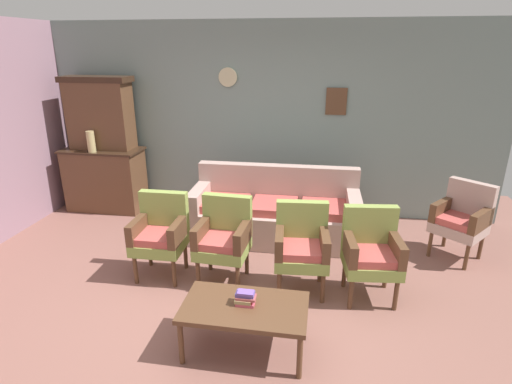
% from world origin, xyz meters
% --- Properties ---
extents(ground_plane, '(7.68, 7.68, 0.00)m').
position_xyz_m(ground_plane, '(0.00, 0.00, 0.00)').
color(ground_plane, '#84564C').
extents(wall_back_with_decor, '(6.40, 0.09, 2.70)m').
position_xyz_m(wall_back_with_decor, '(0.00, 2.63, 1.35)').
color(wall_back_with_decor, gray).
rests_on(wall_back_with_decor, ground).
extents(side_cabinet, '(1.16, 0.55, 0.93)m').
position_xyz_m(side_cabinet, '(-2.45, 2.25, 0.47)').
color(side_cabinet, brown).
rests_on(side_cabinet, ground).
extents(cabinet_upper_hutch, '(0.99, 0.38, 1.03)m').
position_xyz_m(cabinet_upper_hutch, '(-2.45, 2.33, 1.45)').
color(cabinet_upper_hutch, brown).
rests_on(cabinet_upper_hutch, side_cabinet).
extents(vase_on_cabinet, '(0.11, 0.11, 0.30)m').
position_xyz_m(vase_on_cabinet, '(-2.49, 2.07, 1.08)').
color(vase_on_cabinet, tan).
rests_on(vase_on_cabinet, side_cabinet).
extents(floral_couch, '(2.11, 0.83, 0.90)m').
position_xyz_m(floral_couch, '(0.20, 1.67, 0.32)').
color(floral_couch, tan).
rests_on(floral_couch, ground).
extents(armchair_row_middle, '(0.53, 0.50, 0.90)m').
position_xyz_m(armchair_row_middle, '(-0.90, 0.58, 0.50)').
color(armchair_row_middle, '#849947').
rests_on(armchair_row_middle, ground).
extents(armchair_by_doorway, '(0.55, 0.52, 0.90)m').
position_xyz_m(armchair_by_doorway, '(-0.21, 0.59, 0.50)').
color(armchair_by_doorway, '#849947').
rests_on(armchair_by_doorway, ground).
extents(armchair_near_couch_end, '(0.56, 0.53, 0.90)m').
position_xyz_m(armchair_near_couch_end, '(0.60, 0.54, 0.50)').
color(armchair_near_couch_end, '#849947').
rests_on(armchair_near_couch_end, ground).
extents(armchair_near_cabinet, '(0.57, 0.55, 0.90)m').
position_xyz_m(armchair_near_cabinet, '(1.27, 0.53, 0.50)').
color(armchair_near_cabinet, '#849947').
rests_on(armchair_near_cabinet, ground).
extents(wingback_chair_by_fireplace, '(0.71, 0.71, 0.90)m').
position_xyz_m(wingback_chair_by_fireplace, '(2.38, 1.52, 0.50)').
color(wingback_chair_by_fireplace, tan).
rests_on(wingback_chair_by_fireplace, ground).
extents(coffee_table, '(1.00, 0.56, 0.42)m').
position_xyz_m(coffee_table, '(0.21, -0.43, 0.38)').
color(coffee_table, brown).
rests_on(coffee_table, ground).
extents(book_stack_on_table, '(0.16, 0.11, 0.12)m').
position_xyz_m(book_stack_on_table, '(0.21, -0.41, 0.48)').
color(book_stack_on_table, '#CF5066').
rests_on(book_stack_on_table, coffee_table).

